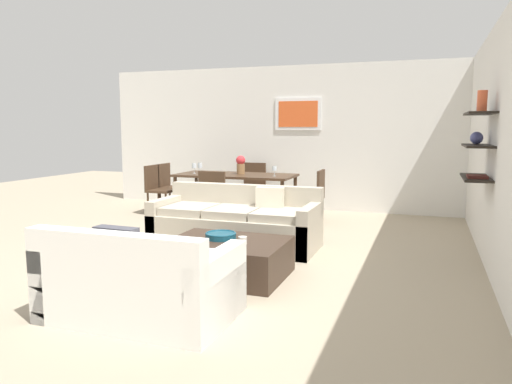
# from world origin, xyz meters

# --- Properties ---
(ground_plane) EXTENTS (18.00, 18.00, 0.00)m
(ground_plane) POSITION_xyz_m (0.00, 0.00, 0.00)
(ground_plane) COLOR tan
(back_wall_unit) EXTENTS (8.40, 0.09, 2.70)m
(back_wall_unit) POSITION_xyz_m (0.30, 3.53, 1.36)
(back_wall_unit) COLOR silver
(back_wall_unit) RESTS_ON ground
(right_wall_shelf_unit) EXTENTS (0.34, 8.20, 2.70)m
(right_wall_shelf_unit) POSITION_xyz_m (3.03, 0.60, 1.35)
(right_wall_shelf_unit) COLOR silver
(right_wall_shelf_unit) RESTS_ON ground
(sofa_beige) EXTENTS (2.14, 0.90, 0.78)m
(sofa_beige) POSITION_xyz_m (0.03, 0.34, 0.29)
(sofa_beige) COLOR #B2A893
(sofa_beige) RESTS_ON ground
(loveseat_white) EXTENTS (1.50, 0.90, 0.78)m
(loveseat_white) POSITION_xyz_m (0.18, -2.18, 0.29)
(loveseat_white) COLOR white
(loveseat_white) RESTS_ON ground
(coffee_table) EXTENTS (1.22, 0.95, 0.38)m
(coffee_table) POSITION_xyz_m (0.41, -0.91, 0.19)
(coffee_table) COLOR #38281E
(coffee_table) RESTS_ON ground
(decorative_bowl) EXTENTS (0.33, 0.33, 0.07)m
(decorative_bowl) POSITION_xyz_m (0.32, -0.84, 0.42)
(decorative_bowl) COLOR navy
(decorative_bowl) RESTS_ON coffee_table
(candle_jar) EXTENTS (0.09, 0.09, 0.08)m
(candle_jar) POSITION_xyz_m (0.62, -0.98, 0.42)
(candle_jar) COLOR silver
(candle_jar) RESTS_ON coffee_table
(dining_table) EXTENTS (2.03, 0.93, 0.75)m
(dining_table) POSITION_xyz_m (-0.76, 2.29, 0.69)
(dining_table) COLOR #422D1E
(dining_table) RESTS_ON ground
(dining_chair_foot) EXTENTS (0.44, 0.44, 0.88)m
(dining_chair_foot) POSITION_xyz_m (-0.76, 1.42, 0.50)
(dining_chair_foot) COLOR #422D1E
(dining_chair_foot) RESTS_ON ground
(dining_chair_head) EXTENTS (0.44, 0.44, 0.88)m
(dining_chair_head) POSITION_xyz_m (-0.76, 3.16, 0.50)
(dining_chair_head) COLOR #422D1E
(dining_chair_head) RESTS_ON ground
(dining_chair_left_near) EXTENTS (0.44, 0.44, 0.88)m
(dining_chair_left_near) POSITION_xyz_m (-2.19, 2.08, 0.50)
(dining_chair_left_near) COLOR #422D1E
(dining_chair_left_near) RESTS_ON ground
(dining_chair_left_far) EXTENTS (0.44, 0.44, 0.88)m
(dining_chair_left_far) POSITION_xyz_m (-2.19, 2.50, 0.50)
(dining_chair_left_far) COLOR #422D1E
(dining_chair_left_far) RESTS_ON ground
(dining_chair_right_near) EXTENTS (0.44, 0.44, 0.88)m
(dining_chair_right_near) POSITION_xyz_m (0.66, 2.08, 0.50)
(dining_chair_right_near) COLOR #422D1E
(dining_chair_right_near) RESTS_ON ground
(wine_glass_left_far) EXTENTS (0.08, 0.08, 0.17)m
(wine_glass_left_far) POSITION_xyz_m (-1.50, 2.40, 0.87)
(wine_glass_left_far) COLOR silver
(wine_glass_left_far) RESTS_ON dining_table
(wine_glass_left_near) EXTENTS (0.08, 0.08, 0.18)m
(wine_glass_left_near) POSITION_xyz_m (-1.50, 2.17, 0.88)
(wine_glass_left_near) COLOR silver
(wine_glass_left_near) RESTS_ON dining_table
(wine_glass_right_near) EXTENTS (0.07, 0.07, 0.16)m
(wine_glass_right_near) POSITION_xyz_m (-0.03, 2.17, 0.87)
(wine_glass_right_near) COLOR silver
(wine_glass_right_near) RESTS_ON dining_table
(centerpiece_vase) EXTENTS (0.16, 0.16, 0.32)m
(centerpiece_vase) POSITION_xyz_m (-0.69, 2.34, 0.92)
(centerpiece_vase) COLOR olive
(centerpiece_vase) RESTS_ON dining_table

